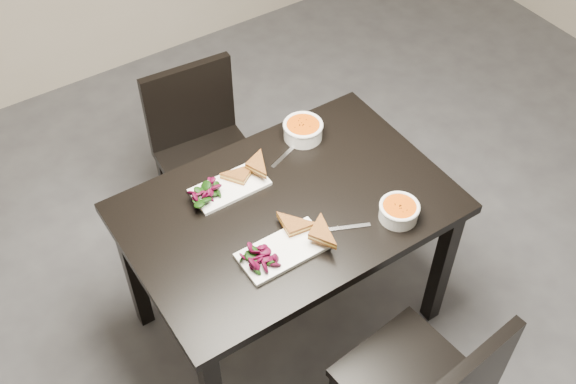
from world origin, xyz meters
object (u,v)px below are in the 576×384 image
object	(u,v)px
table	(288,222)
plate_near	(283,251)
soup_bowl_near	(399,210)
plate_far	(230,187)
soup_bowl_far	(303,129)
chair_far	(203,145)

from	to	relation	value
table	plate_near	distance (m)	0.25
soup_bowl_near	plate_far	bearing A→B (deg)	133.67
plate_near	soup_bowl_far	distance (m)	0.60
table	chair_far	xyz separation A→B (m)	(0.01, 0.72, -0.17)
soup_bowl_near	chair_far	bearing A→B (deg)	106.59
table	chair_far	world-z (taller)	chair_far
soup_bowl_near	soup_bowl_far	bearing A→B (deg)	94.83
plate_near	plate_far	size ratio (longest dim) A/B	1.08
chair_far	plate_far	world-z (taller)	chair_far
table	soup_bowl_far	size ratio (longest dim) A/B	7.35
plate_far	chair_far	bearing A→B (deg)	74.81
table	chair_far	bearing A→B (deg)	89.54
soup_bowl_far	plate_near	bearing A→B (deg)	-130.79
plate_near	soup_bowl_far	size ratio (longest dim) A/B	1.92
plate_near	chair_far	bearing A→B (deg)	81.06
table	plate_far	world-z (taller)	plate_far
plate_far	soup_bowl_far	world-z (taller)	soup_bowl_far
table	plate_near	world-z (taller)	plate_near
chair_far	plate_far	bearing A→B (deg)	-100.62
soup_bowl_near	plate_far	world-z (taller)	soup_bowl_near
table	soup_bowl_far	xyz separation A→B (m)	(0.26, 0.28, 0.14)
chair_far	soup_bowl_far	world-z (taller)	chair_far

